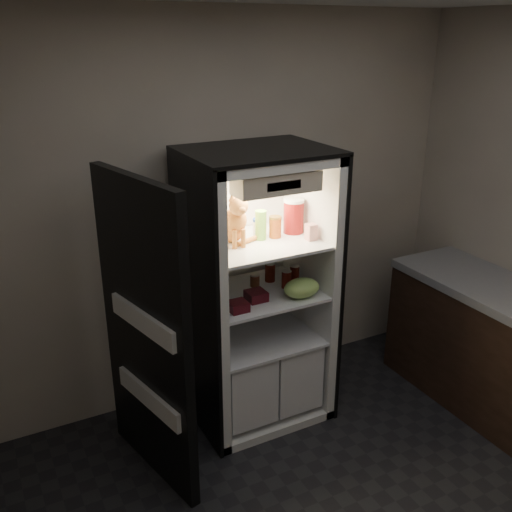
{
  "coord_description": "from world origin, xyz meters",
  "views": [
    {
      "loc": [
        -1.6,
        -1.69,
        2.52
      ],
      "look_at": [
        -0.02,
        1.32,
        1.19
      ],
      "focal_mm": 40.0,
      "sensor_mm": 36.0,
      "label": 1
    }
  ],
  "objects_px": {
    "soda_can_c": "(286,279)",
    "berry_box_right": "(256,296)",
    "refrigerator": "(255,308)",
    "cream_carton": "(311,232)",
    "mayo_tub": "(259,227)",
    "soda_can_a": "(270,272)",
    "tabby_cat": "(233,223)",
    "pepper_jar": "(294,216)",
    "berry_box_left": "(238,306)",
    "salsa_jar": "(275,227)",
    "condiment_jar": "(255,280)",
    "grape_bag": "(302,288)",
    "parmesan_shaker": "(261,225)",
    "soda_can_b": "(295,274)"
  },
  "relations": [
    {
      "from": "soda_can_c",
      "to": "berry_box_right",
      "type": "xyz_separation_m",
      "value": [
        -0.27,
        -0.08,
        -0.03
      ]
    },
    {
      "from": "refrigerator",
      "to": "cream_carton",
      "type": "relative_size",
      "value": 17.74
    },
    {
      "from": "mayo_tub",
      "to": "soda_can_a",
      "type": "height_order",
      "value": "mayo_tub"
    },
    {
      "from": "tabby_cat",
      "to": "pepper_jar",
      "type": "height_order",
      "value": "tabby_cat"
    },
    {
      "from": "mayo_tub",
      "to": "soda_can_c",
      "type": "height_order",
      "value": "mayo_tub"
    },
    {
      "from": "pepper_jar",
      "to": "tabby_cat",
      "type": "bearing_deg",
      "value": 179.84
    },
    {
      "from": "pepper_jar",
      "to": "berry_box_left",
      "type": "height_order",
      "value": "pepper_jar"
    },
    {
      "from": "salsa_jar",
      "to": "pepper_jar",
      "type": "xyz_separation_m",
      "value": [
        0.15,
        0.03,
        0.04
      ]
    },
    {
      "from": "tabby_cat",
      "to": "salsa_jar",
      "type": "relative_size",
      "value": 2.53
    },
    {
      "from": "cream_carton",
      "to": "mayo_tub",
      "type": "bearing_deg",
      "value": 138.44
    },
    {
      "from": "refrigerator",
      "to": "condiment_jar",
      "type": "bearing_deg",
      "value": 60.87
    },
    {
      "from": "salsa_jar",
      "to": "pepper_jar",
      "type": "distance_m",
      "value": 0.16
    },
    {
      "from": "soda_can_c",
      "to": "tabby_cat",
      "type": "bearing_deg",
      "value": 166.78
    },
    {
      "from": "cream_carton",
      "to": "soda_can_a",
      "type": "bearing_deg",
      "value": 123.05
    },
    {
      "from": "tabby_cat",
      "to": "soda_can_a",
      "type": "xyz_separation_m",
      "value": [
        0.3,
        0.06,
        -0.42
      ]
    },
    {
      "from": "refrigerator",
      "to": "soda_can_c",
      "type": "bearing_deg",
      "value": -26.03
    },
    {
      "from": "pepper_jar",
      "to": "soda_can_a",
      "type": "height_order",
      "value": "pepper_jar"
    },
    {
      "from": "tabby_cat",
      "to": "grape_bag",
      "type": "xyz_separation_m",
      "value": [
        0.36,
        -0.25,
        -0.42
      ]
    },
    {
      "from": "refrigerator",
      "to": "berry_box_left",
      "type": "height_order",
      "value": "refrigerator"
    },
    {
      "from": "soda_can_a",
      "to": "salsa_jar",
      "type": "bearing_deg",
      "value": -101.13
    },
    {
      "from": "soda_can_c",
      "to": "salsa_jar",
      "type": "bearing_deg",
      "value": 140.73
    },
    {
      "from": "parmesan_shaker",
      "to": "cream_carton",
      "type": "distance_m",
      "value": 0.32
    },
    {
      "from": "refrigerator",
      "to": "parmesan_shaker",
      "type": "relative_size",
      "value": 9.87
    },
    {
      "from": "soda_can_c",
      "to": "berry_box_left",
      "type": "bearing_deg",
      "value": -160.4
    },
    {
      "from": "tabby_cat",
      "to": "mayo_tub",
      "type": "relative_size",
      "value": 3.1
    },
    {
      "from": "condiment_jar",
      "to": "berry_box_right",
      "type": "bearing_deg",
      "value": -115.32
    },
    {
      "from": "salsa_jar",
      "to": "berry_box_right",
      "type": "height_order",
      "value": "salsa_jar"
    },
    {
      "from": "soda_can_c",
      "to": "condiment_jar",
      "type": "xyz_separation_m",
      "value": [
        -0.18,
        0.12,
        -0.02
      ]
    },
    {
      "from": "refrigerator",
      "to": "pepper_jar",
      "type": "distance_m",
      "value": 0.67
    },
    {
      "from": "salsa_jar",
      "to": "condiment_jar",
      "type": "relative_size",
      "value": 1.61
    },
    {
      "from": "cream_carton",
      "to": "condiment_jar",
      "type": "bearing_deg",
      "value": 143.52
    },
    {
      "from": "mayo_tub",
      "to": "refrigerator",
      "type": "bearing_deg",
      "value": -145.28
    },
    {
      "from": "condiment_jar",
      "to": "tabby_cat",
      "type": "bearing_deg",
      "value": -168.26
    },
    {
      "from": "pepper_jar",
      "to": "soda_can_c",
      "type": "bearing_deg",
      "value": -138.82
    },
    {
      "from": "pepper_jar",
      "to": "condiment_jar",
      "type": "bearing_deg",
      "value": 172.15
    },
    {
      "from": "soda_can_b",
      "to": "berry_box_right",
      "type": "height_order",
      "value": "soda_can_b"
    },
    {
      "from": "cream_carton",
      "to": "soda_can_b",
      "type": "distance_m",
      "value": 0.38
    },
    {
      "from": "salsa_jar",
      "to": "cream_carton",
      "type": "distance_m",
      "value": 0.23
    },
    {
      "from": "mayo_tub",
      "to": "soda_can_b",
      "type": "height_order",
      "value": "mayo_tub"
    },
    {
      "from": "pepper_jar",
      "to": "soda_can_c",
      "type": "height_order",
      "value": "pepper_jar"
    },
    {
      "from": "cream_carton",
      "to": "pepper_jar",
      "type": "bearing_deg",
      "value": 97.47
    },
    {
      "from": "condiment_jar",
      "to": "berry_box_right",
      "type": "relative_size",
      "value": 0.72
    },
    {
      "from": "mayo_tub",
      "to": "condiment_jar",
      "type": "height_order",
      "value": "mayo_tub"
    },
    {
      "from": "tabby_cat",
      "to": "parmesan_shaker",
      "type": "height_order",
      "value": "tabby_cat"
    },
    {
      "from": "soda_can_b",
      "to": "berry_box_right",
      "type": "relative_size",
      "value": 0.98
    },
    {
      "from": "refrigerator",
      "to": "mayo_tub",
      "type": "bearing_deg",
      "value": 34.72
    },
    {
      "from": "condiment_jar",
      "to": "berry_box_left",
      "type": "height_order",
      "value": "condiment_jar"
    },
    {
      "from": "mayo_tub",
      "to": "berry_box_left",
      "type": "distance_m",
      "value": 0.56
    },
    {
      "from": "refrigerator",
      "to": "soda_can_a",
      "type": "relative_size",
      "value": 14.51
    },
    {
      "from": "parmesan_shaker",
      "to": "tabby_cat",
      "type": "bearing_deg",
      "value": 173.6
    }
  ]
}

